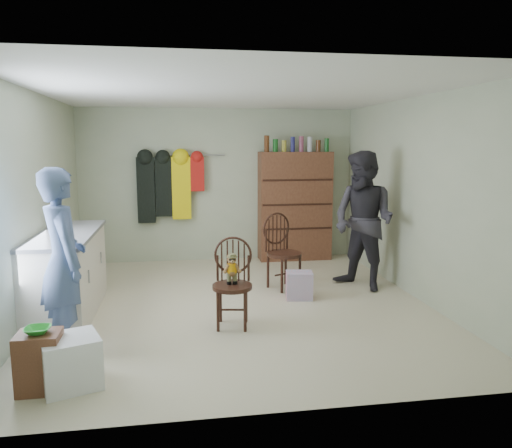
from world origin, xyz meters
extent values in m
plane|color=beige|center=(0.00, 0.00, 0.00)|extent=(5.00, 5.00, 0.00)
plane|color=beige|center=(0.00, 2.50, 1.25)|extent=(4.50, 0.00, 4.50)
plane|color=beige|center=(-2.25, 0.00, 1.25)|extent=(0.00, 5.00, 5.00)
plane|color=beige|center=(2.25, 0.00, 1.25)|extent=(0.00, 5.00, 5.00)
plane|color=white|center=(0.00, 0.00, 2.50)|extent=(5.00, 5.00, 0.00)
cube|color=silver|center=(-1.95, 0.00, 0.45)|extent=(0.60, 1.80, 0.90)
cube|color=slate|center=(-1.95, 0.00, 0.92)|extent=(0.64, 1.86, 0.04)
cylinder|color=#99999E|center=(-1.64, -0.45, 0.54)|extent=(0.02, 0.02, 0.14)
cylinder|color=#99999E|center=(-1.64, 0.45, 0.54)|extent=(0.02, 0.02, 0.14)
cube|color=brown|center=(-1.80, -1.87, 0.23)|extent=(0.33, 0.28, 0.47)
imported|color=green|center=(-1.80, -1.87, 0.49)|extent=(0.20, 0.20, 0.05)
cube|color=white|center=(-1.57, -1.84, 0.20)|extent=(0.54, 0.53, 0.41)
cylinder|color=#331A12|center=(-0.15, -0.73, 0.44)|extent=(0.49, 0.49, 0.04)
cylinder|color=#331A12|center=(-0.32, -0.84, 0.21)|extent=(0.03, 0.03, 0.42)
cylinder|color=#331A12|center=(-0.04, -0.89, 0.21)|extent=(0.03, 0.03, 0.42)
cylinder|color=#331A12|center=(-0.27, -0.56, 0.21)|extent=(0.03, 0.03, 0.42)
cylinder|color=#331A12|center=(0.01, -0.61, 0.21)|extent=(0.03, 0.03, 0.42)
torus|color=#331A12|center=(-0.12, -0.56, 0.74)|extent=(0.41, 0.10, 0.41)
cylinder|color=#331A12|center=(-0.29, -0.54, 0.60)|extent=(0.03, 0.03, 0.28)
cylinder|color=#331A12|center=(0.04, -0.60, 0.60)|extent=(0.03, 0.03, 0.28)
cylinder|color=#F3A30D|center=(-0.15, -0.71, 0.63)|extent=(0.10, 0.10, 0.10)
cylinder|color=#475128|center=(-0.15, -0.71, 0.54)|extent=(0.06, 0.06, 0.15)
sphere|color=#9E7042|center=(-0.15, -0.71, 0.73)|extent=(0.09, 0.09, 0.09)
cylinder|color=#475128|center=(-0.15, -0.71, 0.77)|extent=(0.08, 0.08, 0.03)
cube|color=black|center=(-0.15, -0.75, 0.73)|extent=(0.07, 0.01, 0.02)
cylinder|color=#331A12|center=(0.69, 0.59, 0.47)|extent=(0.60, 0.60, 0.04)
cylinder|color=#331A12|center=(0.62, 0.39, 0.22)|extent=(0.04, 0.04, 0.45)
cylinder|color=#331A12|center=(0.89, 0.51, 0.22)|extent=(0.04, 0.04, 0.45)
cylinder|color=#331A12|center=(0.49, 0.67, 0.22)|extent=(0.04, 0.04, 0.45)
cylinder|color=#331A12|center=(0.76, 0.79, 0.22)|extent=(0.04, 0.04, 0.45)
torus|color=#331A12|center=(0.62, 0.75, 0.79)|extent=(0.41, 0.21, 0.44)
cylinder|color=#331A12|center=(0.46, 0.66, 0.64)|extent=(0.03, 0.03, 0.30)
cylinder|color=#331A12|center=(0.78, 0.82, 0.64)|extent=(0.03, 0.03, 0.30)
cube|color=#E57285|center=(0.79, 0.12, 0.17)|extent=(0.36, 0.30, 0.34)
imported|color=#4C608C|center=(-1.75, -1.10, 0.86)|extent=(0.63, 0.74, 1.72)
imported|color=#2D2B33|center=(1.72, 0.42, 0.92)|extent=(1.07, 1.13, 1.84)
cube|color=brown|center=(1.25, 2.30, 0.90)|extent=(1.20, 0.38, 1.80)
cube|color=#331A12|center=(1.25, 2.11, 0.55)|extent=(1.16, 0.02, 0.03)
cube|color=#331A12|center=(1.25, 2.11, 0.95)|extent=(1.16, 0.02, 0.03)
cube|color=#331A12|center=(1.25, 2.11, 1.35)|extent=(1.16, 0.02, 0.03)
cylinder|color=#592D14|center=(0.75, 2.20, 1.93)|extent=(0.08, 0.08, 0.26)
cylinder|color=#19591E|center=(0.89, 2.20, 1.90)|extent=(0.08, 0.08, 0.20)
cylinder|color=#A59933|center=(1.04, 2.20, 1.89)|extent=(0.08, 0.08, 0.19)
cylinder|color=navy|center=(1.18, 2.20, 1.92)|extent=(0.07, 0.07, 0.24)
cylinder|color=#8C3F59|center=(1.32, 2.20, 1.93)|extent=(0.08, 0.08, 0.25)
cylinder|color=#B2B2B7|center=(1.46, 2.20, 1.92)|extent=(0.08, 0.08, 0.24)
cylinder|color=#592D14|center=(1.61, 2.20, 1.90)|extent=(0.08, 0.08, 0.19)
cylinder|color=#19591E|center=(1.75, 2.20, 1.91)|extent=(0.07, 0.07, 0.22)
cylinder|color=#99999E|center=(-0.40, 2.44, 1.75)|extent=(1.00, 0.02, 0.02)
cube|color=black|center=(-1.18, 2.38, 1.19)|extent=(0.28, 0.10, 1.05)
cube|color=black|center=(-0.90, 2.38, 1.25)|extent=(0.26, 0.10, 0.95)
cube|color=yellow|center=(-0.62, 2.38, 1.22)|extent=(0.30, 0.10, 1.00)
cube|color=red|center=(-0.36, 2.38, 1.44)|extent=(0.22, 0.10, 0.55)
camera|label=1|loc=(-0.72, -5.76, 1.90)|focal=35.00mm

